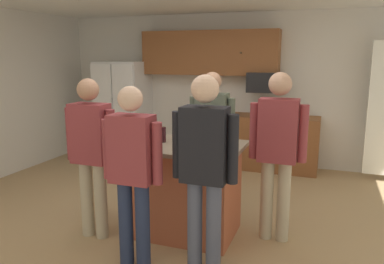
{
  "coord_description": "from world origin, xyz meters",
  "views": [
    {
      "loc": [
        1.61,
        -3.83,
        1.89
      ],
      "look_at": [
        0.2,
        0.08,
        1.05
      ],
      "focal_mm": 35.77,
      "sensor_mm": 36.0,
      "label": 1
    }
  ],
  "objects_px": {
    "person_guest_left": "(277,145)",
    "mug_ceramic_white": "(146,141)",
    "glass_pilsner": "(154,137)",
    "mug_blue_stoneware": "(156,133)",
    "refrigerator": "(123,110)",
    "person_guest_by_door": "(212,131)",
    "kitchen_island": "(182,188)",
    "person_elder_center": "(91,148)",
    "microwave_over_range": "(265,82)",
    "glass_short_whisky": "(181,131)",
    "serving_tray": "(200,144)",
    "person_host_foreground": "(204,163)",
    "tumbler_amber": "(163,135)",
    "person_guest_right": "(132,166)"
  },
  "relations": [
    {
      "from": "microwave_over_range",
      "to": "person_guest_by_door",
      "type": "distance_m",
      "value": 2.03
    },
    {
      "from": "person_elder_center",
      "to": "tumbler_amber",
      "type": "distance_m",
      "value": 0.75
    },
    {
      "from": "glass_pilsner",
      "to": "mug_blue_stoneware",
      "type": "relative_size",
      "value": 1.21
    },
    {
      "from": "glass_pilsner",
      "to": "person_guest_left",
      "type": "bearing_deg",
      "value": 12.09
    },
    {
      "from": "person_guest_by_door",
      "to": "mug_ceramic_white",
      "type": "height_order",
      "value": "person_guest_by_door"
    },
    {
      "from": "tumbler_amber",
      "to": "person_guest_by_door",
      "type": "bearing_deg",
      "value": 66.95
    },
    {
      "from": "person_guest_by_door",
      "to": "person_guest_right",
      "type": "distance_m",
      "value": 1.57
    },
    {
      "from": "person_guest_right",
      "to": "person_elder_center",
      "type": "bearing_deg",
      "value": 73.43
    },
    {
      "from": "person_guest_right",
      "to": "tumbler_amber",
      "type": "distance_m",
      "value": 0.81
    },
    {
      "from": "mug_ceramic_white",
      "to": "person_guest_by_door",
      "type": "bearing_deg",
      "value": 67.29
    },
    {
      "from": "glass_pilsner",
      "to": "glass_short_whisky",
      "type": "height_order",
      "value": "glass_short_whisky"
    },
    {
      "from": "person_guest_left",
      "to": "mug_ceramic_white",
      "type": "bearing_deg",
      "value": 5.55
    },
    {
      "from": "person_guest_by_door",
      "to": "person_guest_left",
      "type": "xyz_separation_m",
      "value": [
        0.87,
        -0.61,
        0.02
      ]
    },
    {
      "from": "kitchen_island",
      "to": "mug_blue_stoneware",
      "type": "relative_size",
      "value": 9.99
    },
    {
      "from": "person_host_foreground",
      "to": "tumbler_amber",
      "type": "bearing_deg",
      "value": 10.09
    },
    {
      "from": "person_guest_right",
      "to": "glass_short_whisky",
      "type": "xyz_separation_m",
      "value": [
        0.06,
        1.01,
        0.12
      ]
    },
    {
      "from": "mug_blue_stoneware",
      "to": "mug_ceramic_white",
      "type": "distance_m",
      "value": 0.4
    },
    {
      "from": "microwave_over_range",
      "to": "person_elder_center",
      "type": "height_order",
      "value": "person_elder_center"
    },
    {
      "from": "refrigerator",
      "to": "person_guest_by_door",
      "type": "relative_size",
      "value": 1.05
    },
    {
      "from": "person_host_foreground",
      "to": "microwave_over_range",
      "type": "bearing_deg",
      "value": -33.12
    },
    {
      "from": "kitchen_island",
      "to": "person_host_foreground",
      "type": "xyz_separation_m",
      "value": [
        0.47,
        -0.69,
        0.51
      ]
    },
    {
      "from": "person_guest_left",
      "to": "person_guest_right",
      "type": "height_order",
      "value": "person_guest_left"
    },
    {
      "from": "kitchen_island",
      "to": "mug_ceramic_white",
      "type": "distance_m",
      "value": 0.65
    },
    {
      "from": "microwave_over_range",
      "to": "person_guest_right",
      "type": "bearing_deg",
      "value": -99.24
    },
    {
      "from": "person_elder_center",
      "to": "mug_ceramic_white",
      "type": "xyz_separation_m",
      "value": [
        0.52,
        0.21,
        0.07
      ]
    },
    {
      "from": "person_guest_right",
      "to": "serving_tray",
      "type": "xyz_separation_m",
      "value": [
        0.36,
        0.77,
        0.06
      ]
    },
    {
      "from": "person_elder_center",
      "to": "person_host_foreground",
      "type": "distance_m",
      "value": 1.34
    },
    {
      "from": "microwave_over_range",
      "to": "person_guest_by_door",
      "type": "bearing_deg",
      "value": -99.3
    },
    {
      "from": "serving_tray",
      "to": "person_guest_left",
      "type": "bearing_deg",
      "value": 12.67
    },
    {
      "from": "glass_pilsner",
      "to": "tumbler_amber",
      "type": "bearing_deg",
      "value": 71.54
    },
    {
      "from": "refrigerator",
      "to": "person_host_foreground",
      "type": "bearing_deg",
      "value": -51.04
    },
    {
      "from": "glass_short_whisky",
      "to": "mug_blue_stoneware",
      "type": "bearing_deg",
      "value": -174.41
    },
    {
      "from": "microwave_over_range",
      "to": "glass_short_whisky",
      "type": "height_order",
      "value": "microwave_over_range"
    },
    {
      "from": "glass_short_whisky",
      "to": "tumbler_amber",
      "type": "bearing_deg",
      "value": -121.51
    },
    {
      "from": "person_guest_by_door",
      "to": "mug_ceramic_white",
      "type": "bearing_deg",
      "value": -16.54
    },
    {
      "from": "person_guest_right",
      "to": "glass_pilsner",
      "type": "bearing_deg",
      "value": 21.19
    },
    {
      "from": "person_guest_by_door",
      "to": "serving_tray",
      "type": "xyz_separation_m",
      "value": [
        0.11,
        -0.78,
        0.02
      ]
    },
    {
      "from": "microwave_over_range",
      "to": "glass_short_whisky",
      "type": "relative_size",
      "value": 3.3
    },
    {
      "from": "refrigerator",
      "to": "glass_short_whisky",
      "type": "bearing_deg",
      "value": -48.63
    },
    {
      "from": "mug_blue_stoneware",
      "to": "serving_tray",
      "type": "bearing_deg",
      "value": -19.11
    },
    {
      "from": "kitchen_island",
      "to": "person_guest_left",
      "type": "relative_size",
      "value": 0.73
    },
    {
      "from": "person_elder_center",
      "to": "microwave_over_range",
      "type": "bearing_deg",
      "value": 42.71
    },
    {
      "from": "person_guest_by_door",
      "to": "person_elder_center",
      "type": "relative_size",
      "value": 1.02
    },
    {
      "from": "person_guest_right",
      "to": "mug_ceramic_white",
      "type": "xyz_separation_m",
      "value": [
        -0.15,
        0.58,
        0.09
      ]
    },
    {
      "from": "glass_short_whisky",
      "to": "mug_blue_stoneware",
      "type": "xyz_separation_m",
      "value": [
        -0.29,
        -0.03,
        -0.03
      ]
    },
    {
      "from": "tumbler_amber",
      "to": "person_guest_left",
      "type": "bearing_deg",
      "value": 6.81
    },
    {
      "from": "refrigerator",
      "to": "person_host_foreground",
      "type": "relative_size",
      "value": 1.02
    },
    {
      "from": "kitchen_island",
      "to": "person_elder_center",
      "type": "relative_size",
      "value": 0.75
    },
    {
      "from": "mug_blue_stoneware",
      "to": "glass_pilsner",
      "type": "bearing_deg",
      "value": -66.89
    },
    {
      "from": "refrigerator",
      "to": "person_guest_by_door",
      "type": "xyz_separation_m",
      "value": [
        2.28,
        -1.83,
        0.09
      ]
    }
  ]
}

